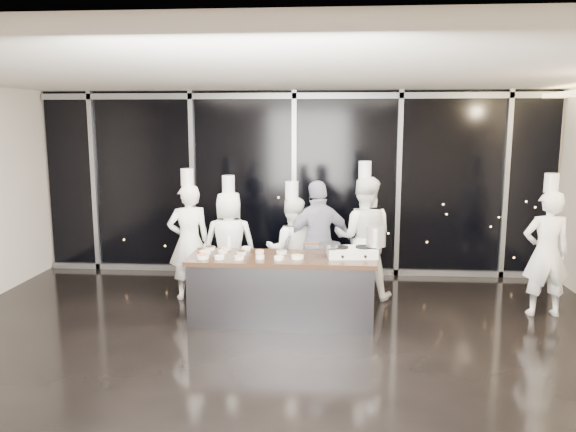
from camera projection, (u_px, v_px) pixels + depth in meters
The scene contains 15 objects.
ground at pixel (275, 347), 6.70m from camera, with size 9.00×9.00×0.00m, color black.
room_shell at pixel (290, 159), 6.32m from camera, with size 9.02×7.02×3.21m.
window_wall at pixel (294, 184), 9.81m from camera, with size 8.90×0.11×3.20m.
demo_counter at pixel (282, 289), 7.51m from camera, with size 2.46×0.86×0.90m.
stove at pixel (352, 252), 7.40m from camera, with size 0.67×0.46×0.14m.
frying_pan at pixel (329, 245), 7.38m from camera, with size 0.50×0.31×0.05m.
stock_pot at pixel (376, 236), 7.40m from camera, with size 0.26×0.26×0.26m, color #B6B5B8.
prep_bowls at pixel (240, 253), 7.50m from camera, with size 1.42×0.67×0.05m.
squeeze_bottle at pixel (229, 243), 7.82m from camera, with size 0.06×0.06×0.21m.
chef_far_left at pixel (189, 240), 8.46m from camera, with size 0.76×0.65×1.98m.
chef_left at pixel (229, 243), 8.56m from camera, with size 0.84×0.59×1.87m.
chef_center at pixel (292, 249), 8.30m from camera, with size 0.81×0.66×1.81m.
guest at pixel (319, 243), 8.22m from camera, with size 1.16×0.83×1.83m.
chef_right at pixel (363, 237), 8.50m from camera, with size 0.97×0.79×2.09m.
chef_side at pixel (546, 252), 7.69m from camera, with size 0.66×0.45×1.98m.
Camera 1 is at (0.65, -6.32, 2.65)m, focal length 35.00 mm.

